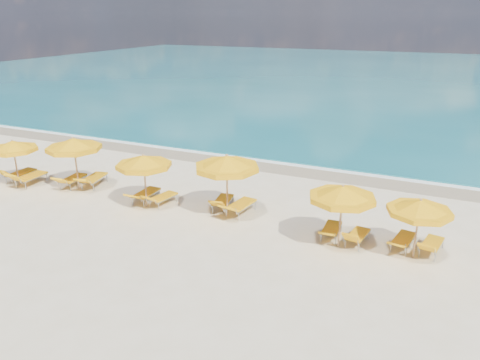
% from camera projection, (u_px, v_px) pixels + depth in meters
% --- Properties ---
extents(ground_plane, '(120.00, 120.00, 0.00)m').
position_uv_depth(ground_plane, '(224.00, 222.00, 17.84)').
color(ground_plane, beige).
extents(ocean, '(120.00, 80.00, 0.30)m').
position_uv_depth(ocean, '(392.00, 76.00, 58.98)').
color(ocean, '#125E65').
rests_on(ocean, ground).
extents(wet_sand_band, '(120.00, 2.60, 0.01)m').
position_uv_depth(wet_sand_band, '(287.00, 167.00, 24.18)').
color(wet_sand_band, tan).
rests_on(wet_sand_band, ground).
extents(foam_line, '(120.00, 1.20, 0.03)m').
position_uv_depth(foam_line, '(292.00, 163.00, 24.86)').
color(foam_line, white).
rests_on(foam_line, ground).
extents(whitecap_near, '(14.00, 0.36, 0.05)m').
position_uv_depth(whitecap_near, '(253.00, 120.00, 34.75)').
color(whitecap_near, white).
rests_on(whitecap_near, ground).
extents(whitecap_far, '(18.00, 0.30, 0.05)m').
position_uv_depth(whitecap_far, '(460.00, 119.00, 35.29)').
color(whitecap_far, white).
rests_on(whitecap_far, ground).
extents(umbrella_0, '(2.52, 2.52, 2.17)m').
position_uv_depth(umbrella_0, '(13.00, 146.00, 21.01)').
color(umbrella_0, tan).
rests_on(umbrella_0, ground).
extents(umbrella_1, '(2.52, 2.52, 2.44)m').
position_uv_depth(umbrella_1, '(74.00, 145.00, 20.42)').
color(umbrella_1, tan).
rests_on(umbrella_1, ground).
extents(umbrella_2, '(2.34, 2.34, 2.26)m').
position_uv_depth(umbrella_2, '(144.00, 162.00, 18.57)').
color(umbrella_2, tan).
rests_on(umbrella_2, ground).
extents(umbrella_3, '(2.82, 2.82, 2.53)m').
position_uv_depth(umbrella_3, '(227.00, 163.00, 17.62)').
color(umbrella_3, tan).
rests_on(umbrella_3, ground).
extents(umbrella_4, '(2.42, 2.42, 2.27)m').
position_uv_depth(umbrella_4, '(342.00, 194.00, 15.26)').
color(umbrella_4, tan).
rests_on(umbrella_4, ground).
extents(umbrella_5, '(2.19, 2.19, 2.07)m').
position_uv_depth(umbrella_5, '(420.00, 208.00, 14.62)').
color(umbrella_5, tan).
rests_on(umbrella_5, ground).
extents(lounger_0_left, '(0.63, 1.81, 0.87)m').
position_uv_depth(lounger_0_left, '(20.00, 176.00, 22.11)').
color(lounger_0_left, '#A5A8AD').
rests_on(lounger_0_left, ground).
extents(lounger_0_right, '(0.70, 1.93, 0.87)m').
position_uv_depth(lounger_0_right, '(31.00, 180.00, 21.60)').
color(lounger_0_right, '#A5A8AD').
rests_on(lounger_0_right, ground).
extents(lounger_1_left, '(0.81, 1.88, 0.78)m').
position_uv_depth(lounger_1_left, '(73.00, 182.00, 21.40)').
color(lounger_1_left, '#A5A8AD').
rests_on(lounger_1_left, ground).
extents(lounger_1_right, '(1.02, 2.05, 0.78)m').
position_uv_depth(lounger_1_right, '(94.00, 181.00, 21.41)').
color(lounger_1_right, '#A5A8AD').
rests_on(lounger_1_right, ground).
extents(lounger_2_left, '(0.66, 1.88, 0.72)m').
position_uv_depth(lounger_2_left, '(146.00, 197.00, 19.65)').
color(lounger_2_left, '#A5A8AD').
rests_on(lounger_2_left, ground).
extents(lounger_2_right, '(0.82, 1.72, 0.69)m').
position_uv_depth(lounger_2_right, '(163.00, 200.00, 19.36)').
color(lounger_2_right, '#A5A8AD').
rests_on(lounger_2_right, ground).
extents(lounger_3_left, '(0.87, 1.82, 0.76)m').
position_uv_depth(lounger_3_left, '(223.00, 204.00, 18.93)').
color(lounger_3_left, '#A5A8AD').
rests_on(lounger_3_left, ground).
extents(lounger_3_right, '(0.87, 2.01, 0.77)m').
position_uv_depth(lounger_3_right, '(240.00, 209.00, 18.43)').
color(lounger_3_right, '#A5A8AD').
rests_on(lounger_3_right, ground).
extents(lounger_4_left, '(0.63, 1.73, 0.65)m').
position_uv_depth(lounger_4_left, '(331.00, 232.00, 16.51)').
color(lounger_4_left, '#A5A8AD').
rests_on(lounger_4_left, ground).
extents(lounger_4_right, '(0.74, 1.63, 0.76)m').
position_uv_depth(lounger_4_right, '(357.00, 239.00, 16.05)').
color(lounger_4_right, '#A5A8AD').
rests_on(lounger_4_right, ground).
extents(lounger_5_left, '(0.83, 1.78, 0.62)m').
position_uv_depth(lounger_5_left, '(403.00, 243.00, 15.76)').
color(lounger_5_left, '#A5A8AD').
rests_on(lounger_5_left, ground).
extents(lounger_5_right, '(0.82, 1.71, 0.74)m').
position_uv_depth(lounger_5_right, '(431.00, 248.00, 15.42)').
color(lounger_5_right, '#A5A8AD').
rests_on(lounger_5_right, ground).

